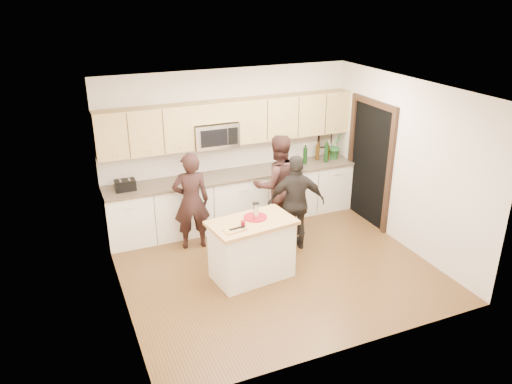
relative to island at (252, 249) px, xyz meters
name	(u,v)px	position (x,y,z in m)	size (l,w,h in m)	color
floor	(275,267)	(0.42, 0.09, -0.45)	(4.50, 4.50, 0.00)	brown
room_shell	(277,160)	(0.42, 0.09, 1.28)	(4.52, 4.02, 2.71)	beige
back_cabinetry	(235,198)	(0.42, 1.78, 0.02)	(4.50, 0.66, 0.94)	white
upper_cabinetry	(233,121)	(0.46, 1.92, 1.39)	(4.50, 0.33, 0.75)	tan
microwave	(215,135)	(0.11, 1.89, 1.20)	(0.76, 0.41, 0.40)	silver
doorway	(370,159)	(2.65, 0.99, 0.70)	(0.06, 1.25, 2.20)	black
framed_picture	(325,138)	(2.37, 2.07, 0.83)	(0.30, 0.03, 0.38)	black
dish_towel	(185,193)	(-0.53, 1.59, 0.35)	(0.34, 0.60, 0.48)	white
island	(252,249)	(0.00, 0.00, 0.00)	(1.28, 0.85, 0.90)	white
red_plate	(255,217)	(0.09, 0.09, 0.45)	(0.33, 0.33, 0.02)	maroon
box_grater	(256,210)	(0.08, 0.05, 0.58)	(0.08, 0.06, 0.23)	silver
drink_glass	(243,224)	(-0.18, -0.11, 0.49)	(0.06, 0.06, 0.09)	maroon
cutting_board	(233,231)	(-0.35, -0.18, 0.45)	(0.23, 0.18, 0.02)	tan
tongs	(237,228)	(-0.28, -0.17, 0.47)	(0.23, 0.03, 0.02)	black
knife	(241,231)	(-0.26, -0.25, 0.47)	(0.20, 0.02, 0.01)	silver
toaster	(125,185)	(-1.45, 1.76, 0.57)	(0.32, 0.20, 0.18)	black
bottle_cluster	(321,152)	(2.14, 1.79, 0.67)	(0.63, 0.25, 0.40)	black
orchid	(335,146)	(2.45, 1.81, 0.73)	(0.27, 0.22, 0.50)	#29672D
woman_left	(191,201)	(-0.53, 1.22, 0.35)	(0.59, 0.39, 1.61)	black
woman_center	(278,185)	(0.94, 1.14, 0.42)	(0.85, 0.66, 1.75)	#341C1A
woman_right	(296,203)	(0.99, 0.55, 0.33)	(0.92, 0.38, 1.57)	black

